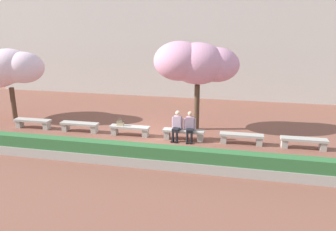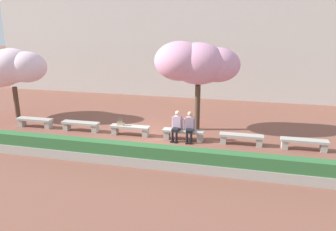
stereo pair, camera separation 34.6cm
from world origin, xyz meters
The scene contains 14 objects.
ground_plane centered at (0.00, 0.00, 0.00)m, with size 100.00×100.00×0.00m, color brown.
building_facade centered at (0.00, 10.22, 4.12)m, with size 28.39×4.00×8.24m, color beige.
stone_bench_west_end centered at (-6.19, 0.00, 0.30)m, with size 1.82×0.43×0.45m.
stone_bench_near_west centered at (-3.71, 0.00, 0.30)m, with size 1.82×0.43×0.45m.
stone_bench_center centered at (-1.24, 0.00, 0.30)m, with size 1.82×0.43×0.45m.
stone_bench_near_east centered at (1.24, 0.00, 0.30)m, with size 1.82×0.43×0.45m.
stone_bench_east_end centered at (3.71, 0.00, 0.30)m, with size 1.82×0.43×0.45m.
stone_bench_far_east centered at (6.19, 0.00, 0.30)m, with size 1.82×0.43×0.45m.
person_seated_left centered at (0.96, -0.05, 0.70)m, with size 0.51×0.71×1.29m.
person_seated_right centered at (1.52, -0.05, 0.70)m, with size 0.51×0.71×1.29m.
handbag centered at (-1.67, -0.03, 0.58)m, with size 0.30×0.15×0.34m.
cherry_tree_main centered at (1.47, 1.59, 3.17)m, with size 3.90×2.44×4.17m.
cherry_tree_secondary centered at (-8.20, 1.12, 2.73)m, with size 3.91×2.78×3.71m.
planter_hedge_foreground centered at (0.00, -3.01, 0.39)m, with size 17.84×0.50×0.80m.
Camera 2 is at (3.87, -13.29, 4.95)m, focal length 35.00 mm.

